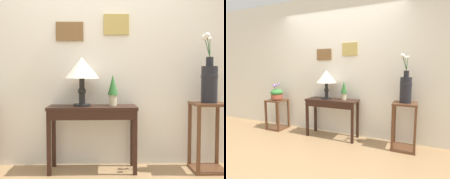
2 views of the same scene
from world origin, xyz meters
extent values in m
cube|color=silver|center=(0.00, 1.32, 1.40)|extent=(9.00, 0.10, 2.80)
cube|color=brown|center=(-0.32, 1.26, 1.63)|extent=(0.33, 0.02, 0.22)
cube|color=#76AC82|center=(-0.32, 1.25, 1.63)|extent=(0.26, 0.01, 0.18)
cube|color=tan|center=(0.24, 1.26, 1.72)|extent=(0.30, 0.02, 0.25)
cube|color=#7BAF66|center=(0.24, 1.25, 1.72)|extent=(0.24, 0.01, 0.20)
cube|color=black|center=(-0.04, 1.04, 0.74)|extent=(1.01, 0.38, 0.03)
cube|color=black|center=(-0.04, 0.87, 0.67)|extent=(0.95, 0.03, 0.10)
cube|color=black|center=(-0.52, 0.88, 0.36)|extent=(0.04, 0.04, 0.72)
cube|color=black|center=(0.43, 0.88, 0.36)|extent=(0.05, 0.04, 0.72)
cube|color=black|center=(-0.52, 1.20, 0.36)|extent=(0.04, 0.04, 0.72)
cube|color=black|center=(0.43, 1.20, 0.36)|extent=(0.05, 0.04, 0.72)
cylinder|color=black|center=(-0.17, 1.04, 0.77)|extent=(0.20, 0.20, 0.02)
cylinder|color=black|center=(-0.17, 1.04, 0.85)|extent=(0.07, 0.07, 0.15)
sphere|color=black|center=(-0.17, 1.04, 0.93)|extent=(0.09, 0.09, 0.09)
cylinder|color=black|center=(-0.17, 1.04, 1.00)|extent=(0.06, 0.06, 0.15)
cone|color=beige|center=(-0.17, 1.04, 1.19)|extent=(0.39, 0.39, 0.24)
cylinder|color=beige|center=(0.19, 1.08, 0.82)|extent=(0.09, 0.09, 0.12)
cone|color=#2D662D|center=(0.19, 1.08, 1.00)|extent=(0.12, 0.12, 0.24)
cube|color=#56331E|center=(1.29, 1.01, 0.78)|extent=(0.38, 0.38, 0.03)
cube|color=#56331E|center=(1.29, 1.01, 0.01)|extent=(0.38, 0.38, 0.03)
cube|color=#56331E|center=(1.12, 0.84, 0.40)|extent=(0.04, 0.03, 0.73)
cube|color=#56331E|center=(1.12, 1.18, 0.40)|extent=(0.04, 0.04, 0.73)
cube|color=#56331E|center=(1.46, 1.18, 0.40)|extent=(0.04, 0.04, 0.73)
cylinder|color=black|center=(1.29, 1.01, 1.00)|extent=(0.18, 0.18, 0.42)
sphere|color=black|center=(1.29, 1.01, 1.09)|extent=(0.19, 0.19, 0.19)
cylinder|color=black|center=(1.29, 1.01, 1.26)|extent=(0.08, 0.08, 0.10)
cylinder|color=#235128|center=(1.26, 1.02, 1.43)|extent=(0.07, 0.03, 0.23)
sphere|color=white|center=(1.23, 1.03, 1.54)|extent=(0.07, 0.07, 0.07)
cylinder|color=#235128|center=(1.26, 0.97, 1.43)|extent=(0.08, 0.10, 0.24)
sphere|color=white|center=(1.23, 0.92, 1.55)|extent=(0.06, 0.06, 0.06)
cylinder|color=#235128|center=(1.30, 1.03, 1.42)|extent=(0.02, 0.05, 0.22)
sphere|color=white|center=(1.30, 1.05, 1.53)|extent=(0.04, 0.04, 0.04)
cylinder|color=#235128|center=(1.28, 1.02, 1.42)|extent=(0.03, 0.02, 0.20)
sphere|color=white|center=(1.27, 1.02, 1.52)|extent=(0.04, 0.04, 0.04)
camera|label=1|loc=(0.08, -2.29, 1.12)|focal=46.78mm
camera|label=2|loc=(1.45, -2.12, 1.35)|focal=29.30mm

